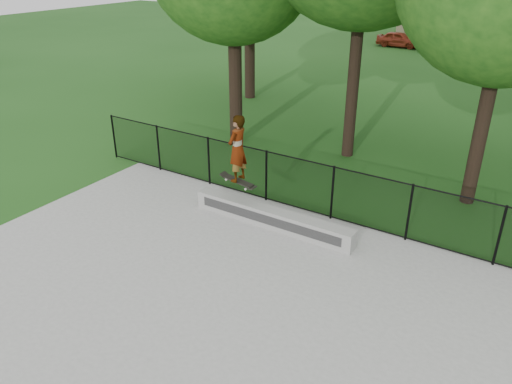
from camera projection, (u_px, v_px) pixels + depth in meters
ground at (187, 359)px, 8.73m from camera, size 100.00×100.00×0.00m
concrete_slab at (187, 357)px, 8.72m from camera, size 14.00×12.00×0.06m
grind_ledge at (272, 218)px, 12.69m from camera, size 4.46×0.40×0.49m
car_a at (399, 39)px, 36.46m from camera, size 3.18×1.29×1.09m
car_b at (466, 38)px, 36.49m from camera, size 3.68×2.25×1.25m
car_c at (458, 42)px, 34.48m from camera, size 4.63×2.79×1.37m
skater_airborne at (237, 150)px, 12.40m from camera, size 0.84×0.64×1.87m
chainlink_fence at (332, 193)px, 12.85m from camera, size 16.06×0.06×1.50m
distant_building at (489, 13)px, 37.55m from camera, size 12.40×6.40×4.30m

